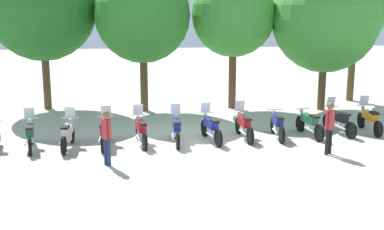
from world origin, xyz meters
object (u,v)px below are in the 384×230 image
at_px(motorcycle_9, 309,123).
at_px(tree_5, 356,5).
at_px(motorcycle_3, 105,132).
at_px(motorcycle_5, 177,129).
at_px(motorcycle_7, 244,125).
at_px(tree_1, 42,6).
at_px(person_2, 107,133).
at_px(motorcycle_10, 339,121).
at_px(motorcycle_11, 369,119).
at_px(person_1, 330,124).
at_px(motorcycle_1, 30,135).
at_px(tree_2, 143,15).
at_px(tree_3, 233,15).
at_px(motorcycle_4, 141,130).
at_px(motorcycle_8, 277,125).
at_px(motorcycle_2, 68,134).
at_px(motorcycle_6, 211,128).
at_px(tree_4, 326,19).

height_order(motorcycle_9, tree_5, tree_5).
xyz_separation_m(motorcycle_3, motorcycle_5, (2.57, 0.09, 0.00)).
bearing_deg(motorcycle_7, motorcycle_3, 90.72).
distance_m(tree_1, tree_5, 15.45).
bearing_deg(person_2, motorcycle_5, 3.30).
height_order(person_2, tree_1, tree_1).
relative_size(motorcycle_7, motorcycle_10, 1.01).
height_order(motorcycle_11, person_1, person_1).
bearing_deg(motorcycle_10, motorcycle_11, -97.84).
distance_m(motorcycle_1, tree_5, 17.24).
height_order(motorcycle_5, person_2, person_2).
bearing_deg(motorcycle_10, tree_2, 43.80).
relative_size(motorcycle_9, tree_3, 0.34).
bearing_deg(motorcycle_7, motorcycle_4, 90.47).
relative_size(motorcycle_7, motorcycle_8, 1.00).
bearing_deg(motorcycle_3, motorcycle_2, 97.53).
bearing_deg(person_2, motorcycle_8, -18.32).
height_order(motorcycle_5, motorcycle_7, same).
height_order(motorcycle_4, motorcycle_8, motorcycle_4).
bearing_deg(tree_1, motorcycle_2, -76.64).
bearing_deg(motorcycle_4, tree_5, -64.94).
bearing_deg(motorcycle_10, tree_3, 19.50).
height_order(motorcycle_10, motorcycle_11, same).
height_order(motorcycle_8, tree_2, tree_2).
bearing_deg(motorcycle_11, tree_1, 67.26).
height_order(motorcycle_4, motorcycle_11, same).
bearing_deg(tree_3, motorcycle_4, -127.95).
distance_m(motorcycle_8, tree_5, 10.13).
distance_m(motorcycle_9, tree_3, 7.13).
bearing_deg(motorcycle_2, motorcycle_4, -81.39).
xyz_separation_m(motorcycle_5, person_2, (-2.43, -2.32, 0.53)).
distance_m(motorcycle_11, person_2, 10.56).
xyz_separation_m(tree_2, tree_5, (10.83, 1.19, 0.47)).
bearing_deg(motorcycle_2, tree_3, -45.26).
relative_size(person_2, tree_3, 0.27).
relative_size(motorcycle_8, tree_2, 0.33).
distance_m(motorcycle_1, motorcycle_2, 1.30).
bearing_deg(motorcycle_9, motorcycle_11, -90.34).
height_order(motorcycle_5, tree_1, tree_1).
relative_size(motorcycle_6, tree_5, 0.32).
height_order(motorcycle_2, motorcycle_8, motorcycle_2).
bearing_deg(motorcycle_6, motorcycle_2, 83.31).
height_order(motorcycle_10, person_1, person_1).
relative_size(motorcycle_2, motorcycle_6, 1.01).
bearing_deg(motorcycle_3, motorcycle_11, -82.91).
distance_m(motorcycle_7, motorcycle_8, 1.29).
distance_m(motorcycle_2, person_1, 9.01).
distance_m(motorcycle_3, motorcycle_9, 7.72).
distance_m(motorcycle_4, motorcycle_8, 5.16).
xyz_separation_m(motorcycle_10, tree_4, (1.07, 4.48, 3.76)).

